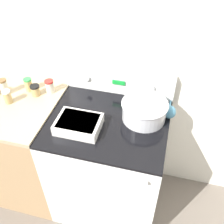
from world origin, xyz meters
TOP-DOWN VIEW (x-y plane):
  - kitchen_wall at (0.00, 0.70)m, footprint 8.00×0.05m
  - stove_range at (0.00, 0.33)m, footprint 0.77×0.70m
  - control_panel at (0.00, 0.64)m, footprint 0.77×0.07m
  - side_counter at (-0.65, 0.33)m, footprint 0.52×0.67m
  - mixing_bowl at (0.22, 0.41)m, footprint 0.30×0.30m
  - casserole_dish at (-0.16, 0.22)m, footprint 0.27×0.21m
  - ladle at (0.37, 0.47)m, footprint 0.09×0.28m
  - spice_jar_red_cap at (-0.48, 0.51)m, footprint 0.06×0.06m
  - spice_jar_black_cap at (-0.56, 0.45)m, footprint 0.07×0.07m
  - spice_jar_green_cap at (-0.63, 0.49)m, footprint 0.06×0.06m
  - spice_jar_white_cap at (-0.70, 0.32)m, footprint 0.05×0.05m
  - spice_jar_brown_cap at (-0.78, 0.41)m, footprint 0.06×0.06m

SIDE VIEW (x-z plane):
  - stove_range at x=0.00m, z-range 0.00..0.91m
  - side_counter at x=-0.65m, z-range 0.00..0.93m
  - casserole_dish at x=-0.16m, z-range 0.92..0.98m
  - ladle at x=0.37m, z-range 0.91..1.00m
  - spice_jar_black_cap at x=-0.56m, z-range 0.93..1.00m
  - spice_jar_red_cap at x=-0.48m, z-range 0.93..1.02m
  - spice_jar_white_cap at x=-0.70m, z-range 0.93..1.02m
  - spice_jar_green_cap at x=-0.63m, z-range 0.93..1.02m
  - spice_jar_brown_cap at x=-0.78m, z-range 0.93..1.04m
  - mixing_bowl at x=0.22m, z-range 0.92..1.05m
  - control_panel at x=0.00m, z-range 0.91..1.10m
  - kitchen_wall at x=0.00m, z-range 0.00..2.50m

